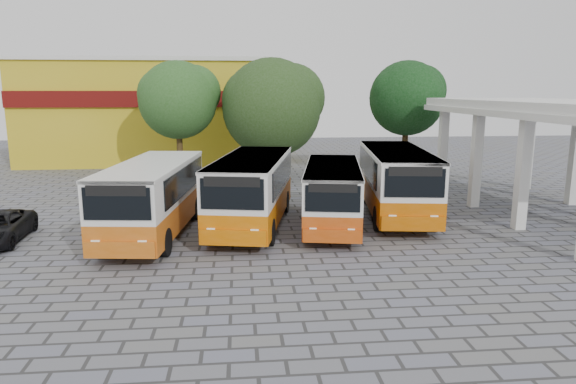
{
  "coord_description": "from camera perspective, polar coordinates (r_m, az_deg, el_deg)",
  "views": [
    {
      "loc": [
        -4.07,
        -18.49,
        5.89
      ],
      "look_at": [
        -1.97,
        3.34,
        1.5
      ],
      "focal_mm": 32.0,
      "sensor_mm": 36.0,
      "label": 1
    }
  ],
  "objects": [
    {
      "name": "bus_far_right",
      "position": [
        24.65,
        11.92,
        1.54
      ],
      "size": [
        3.81,
        8.96,
        3.12
      ],
      "rotation": [
        0.0,
        0.0,
        -0.14
      ],
      "color": "#B45000",
      "rests_on": "ground"
    },
    {
      "name": "tree_right",
      "position": [
        35.35,
        13.17,
        10.37
      ],
      "size": [
        5.17,
        4.92,
        7.79
      ],
      "color": "#3D2C15",
      "rests_on": "ground"
    },
    {
      "name": "shophouse_block",
      "position": [
        45.04,
        -14.51,
        8.76
      ],
      "size": [
        20.4,
        10.4,
        8.3
      ],
      "color": "gold",
      "rests_on": "ground"
    },
    {
      "name": "tree_middle",
      "position": [
        34.57,
        -1.68,
        9.69
      ],
      "size": [
        6.89,
        6.56,
        7.97
      ],
      "color": "black",
      "rests_on": "ground"
    },
    {
      "name": "terminal_shelter",
      "position": [
        26.81,
        27.72,
        7.95
      ],
      "size": [
        6.8,
        15.8,
        5.4
      ],
      "color": "silver",
      "rests_on": "ground"
    },
    {
      "name": "bus_centre_left",
      "position": [
        22.21,
        -3.98,
        0.59
      ],
      "size": [
        4.16,
        8.85,
        3.05
      ],
      "rotation": [
        0.0,
        0.0,
        -0.2
      ],
      "color": "#C25B00",
      "rests_on": "ground"
    },
    {
      "name": "ground",
      "position": [
        19.82,
        6.65,
        -6.04
      ],
      "size": [
        90.0,
        90.0,
        0.0
      ],
      "primitive_type": "plane",
      "color": "#5F5F60",
      "rests_on": "ground"
    },
    {
      "name": "bus_centre_right",
      "position": [
        22.29,
        4.97,
        0.07
      ],
      "size": [
        3.57,
        7.79,
        2.69
      ],
      "rotation": [
        0.0,
        0.0,
        -0.18
      ],
      "color": "#B33F09",
      "rests_on": "ground"
    },
    {
      "name": "bus_far_left",
      "position": [
        21.48,
        -14.77,
        -0.21
      ],
      "size": [
        3.46,
        8.56,
        3.0
      ],
      "rotation": [
        0.0,
        0.0,
        -0.11
      ],
      "color": "#BA560E",
      "rests_on": "ground"
    },
    {
      "name": "tree_left",
      "position": [
        35.07,
        -12.04,
        10.24
      ],
      "size": [
        5.39,
        5.13,
        7.78
      ],
      "color": "#4C3819",
      "rests_on": "ground"
    }
  ]
}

